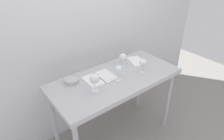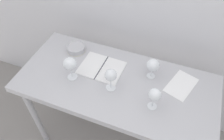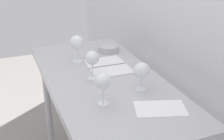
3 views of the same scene
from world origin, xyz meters
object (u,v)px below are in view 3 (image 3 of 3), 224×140
(wine_glass_near_right, at_px, (103,82))
(open_notebook, at_px, (108,66))
(tasting_bowl, at_px, (109,48))
(wine_glass_near_center, at_px, (92,59))
(tasting_sheet_upper, at_px, (160,108))
(wine_glass_far_right, at_px, (142,71))
(wine_glass_near_left, at_px, (77,43))

(wine_glass_near_right, distance_m, open_notebook, 0.49)
(open_notebook, bearing_deg, tasting_bowl, 159.39)
(wine_glass_near_center, bearing_deg, tasting_sheet_upper, 23.87)
(wine_glass_far_right, distance_m, wine_glass_near_center, 0.31)
(wine_glass_far_right, bearing_deg, wine_glass_near_right, -73.86)
(wine_glass_near_center, height_order, open_notebook, wine_glass_near_center)
(open_notebook, distance_m, tasting_bowl, 0.29)
(tasting_sheet_upper, bearing_deg, tasting_bowl, -165.35)
(wine_glass_near_center, relative_size, open_notebook, 0.54)
(wine_glass_near_left, relative_size, open_notebook, 0.57)
(wine_glass_far_right, bearing_deg, wine_glass_near_left, -157.86)
(wine_glass_far_right, height_order, wine_glass_near_center, wine_glass_near_center)
(wine_glass_near_left, xyz_separation_m, tasting_sheet_upper, (0.74, 0.21, -0.13))
(tasting_bowl, bearing_deg, wine_glass_near_right, -23.19)
(wine_glass_near_center, distance_m, wine_glass_near_right, 0.30)
(wine_glass_near_center, xyz_separation_m, tasting_sheet_upper, (0.45, 0.20, -0.12))
(wine_glass_near_center, bearing_deg, wine_glass_far_right, 41.39)
(wine_glass_near_right, height_order, tasting_bowl, wine_glass_near_right)
(wine_glass_far_right, height_order, open_notebook, wine_glass_far_right)
(wine_glass_far_right, distance_m, wine_glass_near_right, 0.26)
(tasting_sheet_upper, bearing_deg, open_notebook, -156.41)
(wine_glass_near_center, distance_m, open_notebook, 0.23)
(wine_glass_far_right, xyz_separation_m, wine_glass_near_right, (0.07, -0.25, 0.01))
(wine_glass_far_right, height_order, tasting_bowl, wine_glass_far_right)
(wine_glass_near_left, distance_m, open_notebook, 0.26)
(tasting_sheet_upper, bearing_deg, wine_glass_near_center, -137.68)
(wine_glass_near_left, height_order, open_notebook, wine_glass_near_left)
(open_notebook, height_order, tasting_bowl, tasting_bowl)
(wine_glass_near_left, height_order, tasting_bowl, wine_glass_near_left)
(wine_glass_near_center, bearing_deg, wine_glass_near_right, -8.53)
(wine_glass_near_left, bearing_deg, open_notebook, 44.30)
(wine_glass_near_right, bearing_deg, open_notebook, 156.20)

